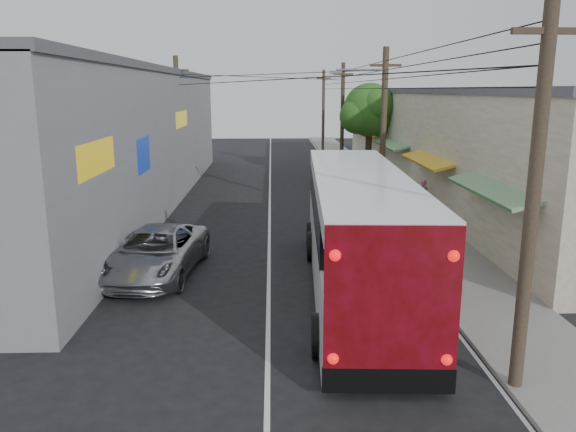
# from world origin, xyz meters

# --- Properties ---
(ground) EXTENTS (120.00, 120.00, 0.00)m
(ground) POSITION_xyz_m (0.00, 0.00, 0.00)
(ground) COLOR black
(ground) RESTS_ON ground
(sidewalk) EXTENTS (3.00, 80.00, 0.12)m
(sidewalk) POSITION_xyz_m (6.50, 20.00, 0.06)
(sidewalk) COLOR slate
(sidewalk) RESTS_ON ground
(building_right) EXTENTS (7.09, 40.00, 6.25)m
(building_right) POSITION_xyz_m (10.99, 22.00, 3.15)
(building_right) COLOR beige
(building_right) RESTS_ON ground
(building_left) EXTENTS (7.20, 36.00, 7.25)m
(building_left) POSITION_xyz_m (-8.50, 18.00, 3.65)
(building_left) COLOR gray
(building_left) RESTS_ON ground
(utility_poles) EXTENTS (11.80, 45.28, 8.00)m
(utility_poles) POSITION_xyz_m (3.13, 20.33, 4.13)
(utility_poles) COLOR #473828
(utility_poles) RESTS_ON ground
(street_tree) EXTENTS (4.40, 4.00, 6.60)m
(street_tree) POSITION_xyz_m (6.87, 26.02, 4.67)
(street_tree) COLOR #3F2B19
(street_tree) RESTS_ON ground
(coach_bus) EXTENTS (3.48, 13.06, 3.73)m
(coach_bus) POSITION_xyz_m (2.75, 4.11, 1.93)
(coach_bus) COLOR white
(coach_bus) RESTS_ON ground
(jeepney) EXTENTS (3.24, 5.96, 1.59)m
(jeepney) POSITION_xyz_m (-3.80, 5.75, 0.79)
(jeepney) COLOR #ABACB2
(jeepney) RESTS_ON ground
(parked_suv) EXTENTS (2.52, 5.37, 1.51)m
(parked_suv) POSITION_xyz_m (3.80, 13.62, 0.76)
(parked_suv) COLOR #9C9BA3
(parked_suv) RESTS_ON ground
(parked_car_mid) EXTENTS (2.08, 4.83, 1.62)m
(parked_car_mid) POSITION_xyz_m (4.60, 20.46, 0.81)
(parked_car_mid) COLOR #29292E
(parked_car_mid) RESTS_ON ground
(parked_car_far) EXTENTS (1.81, 4.20, 1.35)m
(parked_car_far) POSITION_xyz_m (4.60, 29.72, 0.67)
(parked_car_far) COLOR black
(parked_car_far) RESTS_ON ground
(pedestrian_near) EXTENTS (0.73, 0.62, 1.70)m
(pedestrian_near) POSITION_xyz_m (7.60, 14.49, 0.97)
(pedestrian_near) COLOR #C96A96
(pedestrian_near) RESTS_ON sidewalk
(pedestrian_far) EXTENTS (0.86, 0.73, 1.57)m
(pedestrian_far) POSITION_xyz_m (7.17, 13.15, 0.90)
(pedestrian_far) COLOR #8DACCE
(pedestrian_far) RESTS_ON sidewalk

